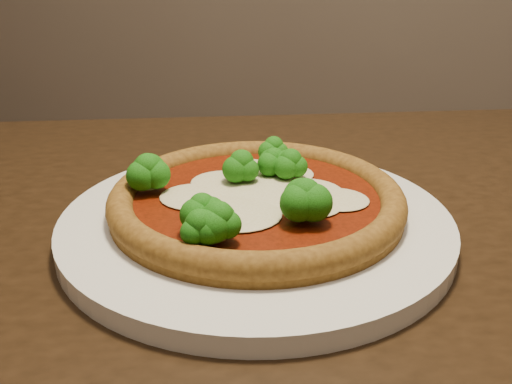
# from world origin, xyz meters

# --- Properties ---
(dining_table) EXTENTS (1.35, 1.06, 0.75)m
(dining_table) POSITION_xyz_m (0.06, 0.11, 0.64)
(dining_table) COLOR black
(dining_table) RESTS_ON floor
(plate) EXTENTS (0.36, 0.36, 0.02)m
(plate) POSITION_xyz_m (0.01, 0.07, 0.76)
(plate) COLOR silver
(plate) RESTS_ON dining_table
(pizza) EXTENTS (0.27, 0.27, 0.06)m
(pizza) POSITION_xyz_m (0.01, 0.07, 0.78)
(pizza) COLOR brown
(pizza) RESTS_ON plate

